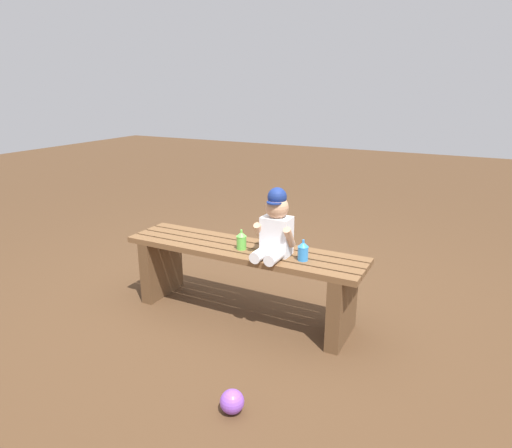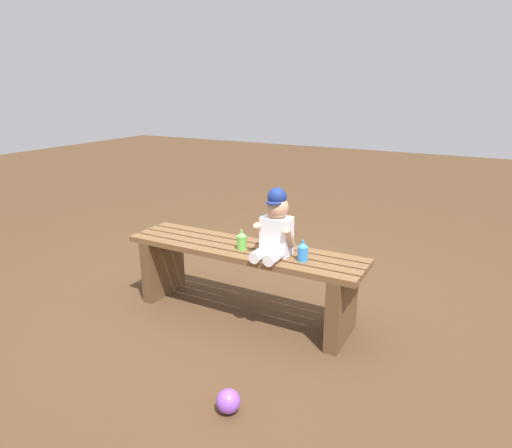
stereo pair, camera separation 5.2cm
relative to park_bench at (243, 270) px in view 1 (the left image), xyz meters
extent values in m
plane|color=#4C331E|center=(0.00, 0.00, -0.31)|extent=(16.00, 16.00, 0.00)
cube|color=brown|center=(0.00, -0.14, 0.13)|extent=(1.54, 0.08, 0.04)
cube|color=brown|center=(0.00, -0.05, 0.13)|extent=(1.54, 0.08, 0.04)
cube|color=brown|center=(0.00, 0.05, 0.13)|extent=(1.54, 0.08, 0.04)
cube|color=brown|center=(0.00, 0.14, 0.13)|extent=(1.54, 0.08, 0.04)
cube|color=brown|center=(-0.65, 0.00, -0.10)|extent=(0.08, 0.37, 0.43)
cube|color=brown|center=(0.65, 0.00, -0.10)|extent=(0.08, 0.37, 0.43)
cube|color=white|center=(0.24, -0.02, 0.27)|extent=(0.17, 0.12, 0.23)
sphere|color=tan|center=(0.24, -0.02, 0.44)|extent=(0.14, 0.14, 0.14)
cylinder|color=navy|center=(0.24, -0.05, 0.48)|extent=(0.09, 0.09, 0.01)
sphere|color=navy|center=(0.24, -0.02, 0.50)|extent=(0.11, 0.11, 0.11)
cylinder|color=white|center=(0.19, -0.14, 0.19)|extent=(0.07, 0.16, 0.07)
cylinder|color=white|center=(0.28, -0.14, 0.19)|extent=(0.07, 0.16, 0.07)
cylinder|color=tan|center=(0.14, -0.05, 0.28)|extent=(0.04, 0.12, 0.14)
cylinder|color=tan|center=(0.33, -0.05, 0.28)|extent=(0.04, 0.12, 0.14)
cylinder|color=#66CC4C|center=(0.01, -0.04, 0.20)|extent=(0.06, 0.06, 0.08)
cone|color=#66CC4C|center=(0.01, -0.04, 0.25)|extent=(0.06, 0.06, 0.03)
cylinder|color=#66CC4C|center=(0.01, -0.04, 0.27)|extent=(0.01, 0.01, 0.02)
cylinder|color=#338CE5|center=(0.41, -0.04, 0.20)|extent=(0.06, 0.06, 0.08)
cone|color=#338CE5|center=(0.41, -0.04, 0.25)|extent=(0.06, 0.06, 0.03)
cylinder|color=#338CE5|center=(0.41, -0.04, 0.27)|extent=(0.01, 0.01, 0.02)
sphere|color=#8C4CCC|center=(0.40, -0.83, -0.25)|extent=(0.11, 0.11, 0.11)
camera|label=1|loc=(1.27, -2.29, 1.12)|focal=31.54mm
camera|label=2|loc=(1.31, -2.27, 1.12)|focal=31.54mm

